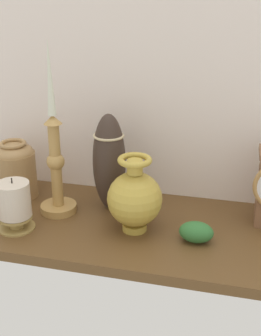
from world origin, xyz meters
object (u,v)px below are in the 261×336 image
object	(u,v)px
brass_vase_jar	(15,168)
pillar_candle_front	(14,205)
candlestick_tall_left	(56,163)
brass_vase_bulbous	(135,198)
tall_ceramic_vase	(109,162)

from	to	relation	value
brass_vase_jar	pillar_candle_front	xyz separation A→B (cm)	(7.55, -15.51, -1.81)
brass_vase_jar	candlestick_tall_left	bearing A→B (deg)	-21.86
candlestick_tall_left	brass_vase_bulbous	distance (cm)	21.05
candlestick_tall_left	tall_ceramic_vase	size ratio (longest dim) A/B	1.72
candlestick_tall_left	pillar_candle_front	distance (cm)	13.50
brass_vase_bulbous	brass_vase_jar	bearing A→B (deg)	163.99
candlestick_tall_left	brass_vase_jar	bearing A→B (deg)	158.14
pillar_candle_front	tall_ceramic_vase	xyz separation A→B (cm)	(17.81, 14.99, 6.20)
candlestick_tall_left	tall_ceramic_vase	world-z (taller)	candlestick_tall_left
candlestick_tall_left	brass_vase_jar	world-z (taller)	candlestick_tall_left
tall_ceramic_vase	candlestick_tall_left	bearing A→B (deg)	-156.76
brass_vase_bulbous	pillar_candle_front	size ratio (longest dim) A/B	1.42
brass_vase_jar	tall_ceramic_vase	distance (cm)	25.74
candlestick_tall_left	brass_vase_jar	size ratio (longest dim) A/B	2.76
brass_vase_bulbous	tall_ceramic_vase	distance (cm)	13.18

